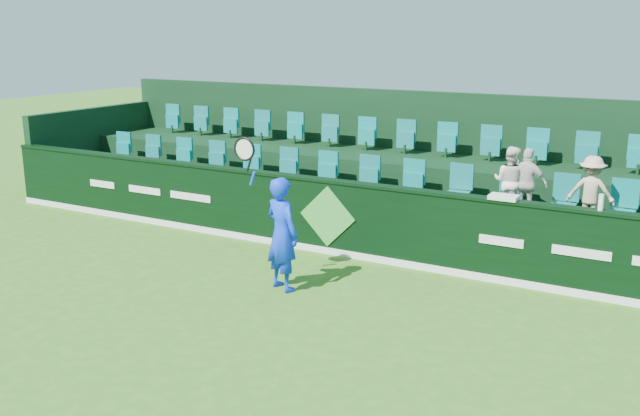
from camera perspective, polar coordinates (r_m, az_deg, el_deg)
The scene contains 13 objects.
ground at distance 9.80m, azimuth -10.59°, elevation -9.74°, with size 60.00×60.00×0.00m, color #326B19.
sponsor_hoarding at distance 12.71m, azimuth 0.85°, elevation -0.68°, with size 16.00×0.25×1.35m.
stand_tier_front at distance 13.72m, azimuth 3.03°, elevation -0.76°, with size 16.00×2.00×0.80m, color black.
stand_tier_back at distance 15.34m, azimuth 6.21°, elevation 1.74°, with size 16.00×1.80×1.30m, color black.
stand_rear at distance 15.64m, azimuth 6.91°, elevation 4.08°, with size 16.00×4.10×2.60m.
seat_row_front at distance 13.91m, azimuth 3.81°, elevation 2.40°, with size 13.50×0.50×0.60m, color #0B7876.
seat_row_back at distance 15.44m, azimuth 6.74°, elevation 5.40°, with size 13.50×0.50×0.60m, color #0B7876.
tennis_player at distance 10.88m, azimuth -3.09°, elevation -2.01°, with size 1.21×0.62×2.40m.
spectator_left at distance 12.54m, azimuth 14.96°, elevation 2.06°, with size 0.59×0.46×1.21m, color white.
spectator_middle at distance 12.48m, azimuth 16.24°, elevation 1.90°, with size 0.70×0.29×1.20m, color silver.
spectator_right at distance 12.30m, azimuth 20.86°, elevation 1.25°, with size 0.75×0.43×1.16m, color #CAAF8E.
towel at distance 11.44m, azimuth 14.49°, elevation 0.85°, with size 0.44×0.29×0.07m, color white.
drinks_bottle at distance 11.16m, azimuth 21.56°, elevation 0.43°, with size 0.08×0.08×0.24m, color white.
Camera 1 is at (5.86, -6.80, 3.93)m, focal length 40.00 mm.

